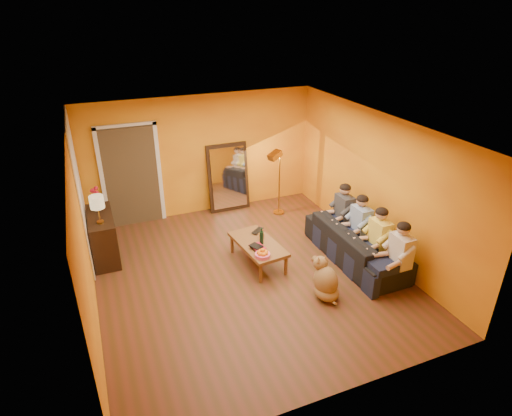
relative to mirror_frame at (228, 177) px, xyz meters
name	(u,v)px	position (x,y,z in m)	size (l,w,h in m)	color
room_shell	(240,199)	(-0.55, -2.26, 0.54)	(5.00, 5.50, 2.60)	brown
white_accent	(80,191)	(-3.04, -0.88, 0.54)	(0.02, 1.90, 2.58)	white
doorway_recess	(131,175)	(-2.05, 0.20, 0.29)	(1.06, 0.30, 2.10)	#3F2D19
door_jamb_left	(102,181)	(-2.62, 0.08, 0.29)	(0.08, 0.06, 2.20)	white
door_jamb_right	(160,173)	(-1.48, 0.08, 0.29)	(0.08, 0.06, 2.20)	white
door_header	(125,126)	(-2.05, 0.08, 1.36)	(1.22, 0.06, 0.08)	white
mirror_frame	(228,177)	(0.00, 0.00, 0.00)	(0.92, 0.06, 1.52)	black
mirror_glass	(229,178)	(0.00, -0.04, 0.00)	(0.78, 0.02, 1.36)	white
sideboard	(103,236)	(-2.79, -1.08, -0.34)	(0.44, 1.18, 0.85)	black
table_lamp	(98,210)	(-2.79, -1.38, 0.34)	(0.24, 0.24, 0.51)	beige
sofa	(356,243)	(1.45, -2.89, -0.43)	(0.88, 2.25, 0.66)	black
coffee_table	(258,253)	(-0.25, -2.35, -0.55)	(0.62, 1.22, 0.42)	brown
floor_lamp	(279,183)	(0.95, -0.66, -0.04)	(0.30, 0.24, 1.44)	#BA8C36
dog	(326,278)	(0.37, -3.66, -0.41)	(0.38, 0.59, 0.70)	#9B6E46
person_far_left	(400,256)	(1.58, -3.89, -0.15)	(0.70, 0.44, 1.22)	beige
person_mid_left	(379,240)	(1.58, -3.34, -0.15)	(0.70, 0.44, 1.22)	#E0CB4A
person_mid_right	(360,226)	(1.58, -2.79, -0.15)	(0.70, 0.44, 1.22)	#7B94BF
person_far_right	(344,213)	(1.58, -2.24, -0.15)	(0.70, 0.44, 1.22)	#36363B
fruit_bowl	(263,253)	(-0.35, -2.80, -0.26)	(0.26, 0.26, 0.16)	#F15587
wine_bottle	(262,236)	(-0.20, -2.40, -0.18)	(0.07, 0.07, 0.31)	black
tumbler	(261,236)	(-0.13, -2.23, -0.29)	(0.11, 0.11, 0.10)	#B27F3F
laptop	(260,231)	(-0.07, -2.00, -0.33)	(0.30, 0.19, 0.02)	black
book_lower	(253,250)	(-0.43, -2.55, -0.33)	(0.17, 0.23, 0.02)	black
book_mid	(253,248)	(-0.42, -2.54, -0.31)	(0.20, 0.27, 0.02)	red
book_upper	(253,248)	(-0.43, -2.56, -0.29)	(0.16, 0.22, 0.02)	black
vase	(97,205)	(-2.79, -0.83, 0.19)	(0.19, 0.19, 0.20)	black
flowers	(95,192)	(-2.79, -0.83, 0.45)	(0.17, 0.17, 0.48)	red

